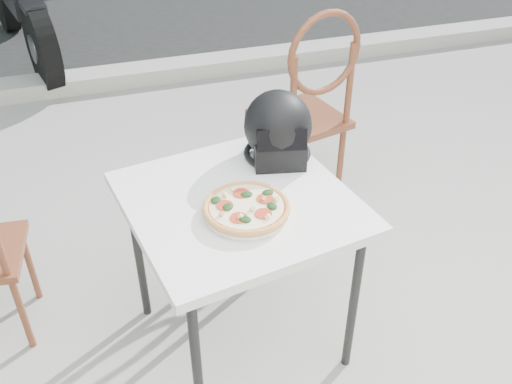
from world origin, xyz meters
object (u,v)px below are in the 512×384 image
object	(u,v)px
cafe_table_main	(239,213)
helmet	(278,130)
motorcycle	(16,0)
pizza	(246,207)
plate	(247,212)
cafe_chair_main	(309,101)

from	to	relation	value
cafe_table_main	helmet	distance (m)	0.37
motorcycle	pizza	bearing A→B (deg)	-89.12
cafe_table_main	pizza	xyz separation A→B (m)	(-0.00, -0.10, 0.10)
helmet	pizza	bearing A→B (deg)	-112.67
motorcycle	plate	bearing A→B (deg)	-89.12
pizza	cafe_table_main	bearing A→B (deg)	89.18
cafe_table_main	plate	world-z (taller)	plate
helmet	cafe_chair_main	distance (m)	0.78
plate	cafe_chair_main	world-z (taller)	cafe_chair_main
cafe_table_main	pizza	distance (m)	0.14
helmet	motorcycle	distance (m)	3.56
plate	helmet	bearing A→B (deg)	54.84
plate	helmet	xyz separation A→B (m)	(0.23, 0.32, 0.11)
cafe_table_main	helmet	xyz separation A→B (m)	(0.23, 0.22, 0.19)
cafe_table_main	plate	distance (m)	0.12
helmet	motorcycle	bearing A→B (deg)	120.62
pizza	motorcycle	xyz separation A→B (m)	(-0.87, 3.68, -0.28)
cafe_table_main	pizza	world-z (taller)	pizza
plate	pizza	xyz separation A→B (m)	(0.00, 0.00, 0.02)
helmet	cafe_chair_main	world-z (taller)	cafe_chair_main
cafe_table_main	motorcycle	xyz separation A→B (m)	(-0.88, 3.59, -0.18)
pizza	helmet	size ratio (longest dim) A/B	0.96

